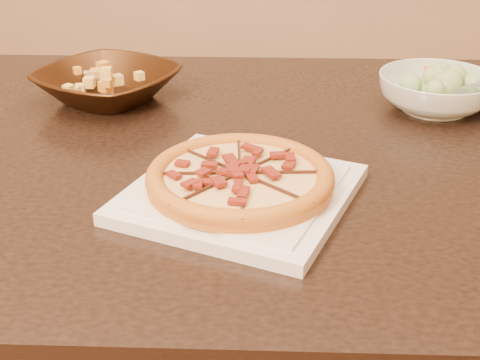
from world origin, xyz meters
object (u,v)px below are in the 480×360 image
Objects in this scene: plate at (240,193)px; pizza at (240,177)px; dining_table at (205,194)px; salad_bowl at (436,93)px; bronze_bowl at (108,85)px.

plate is 0.02m from pizza.
dining_table is at bearing 114.22° from plate.
pizza is 1.23× the size of salad_bowl.
bronze_bowl is (-0.29, 0.36, -0.00)m from pizza.
dining_table is 6.18× the size of pizza.
plate is 1.44× the size of bronze_bowl.
salad_bowl is (0.39, 0.20, 0.12)m from dining_table.
bronze_bowl is 1.18× the size of salad_bowl.
salad_bowl is (0.60, 0.02, 0.00)m from bronze_bowl.
pizza is at bearing -65.77° from dining_table.
dining_table is 0.23m from pizza.
dining_table is at bearing 114.23° from pizza.
bronze_bowl reaches higher than dining_table.
pizza reaches higher than dining_table.
plate is 0.46m from bronze_bowl.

